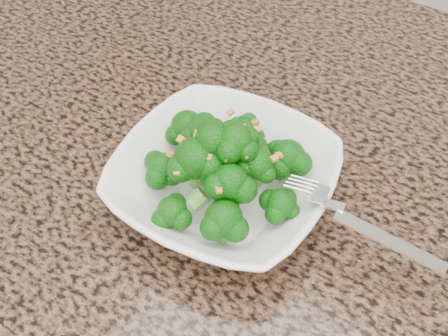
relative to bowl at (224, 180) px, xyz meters
The scene contains 5 objects.
granite_counter 0.14m from the bowl, ahead, with size 1.64×1.04×0.03m, color brown.
bowl is the anchor object (origin of this frame).
broccoli_pile 0.07m from the bowl, ahead, with size 0.21×0.21×0.08m, color #0F5D0A, non-canonical shape.
garlic_topping 0.11m from the bowl, ahead, with size 0.13×0.13×0.01m, color gold, non-canonical shape.
fork 0.13m from the bowl, ahead, with size 0.19×0.03×0.01m, color silver, non-canonical shape.
Camera 1 is at (0.10, -0.03, 1.41)m, focal length 45.00 mm.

